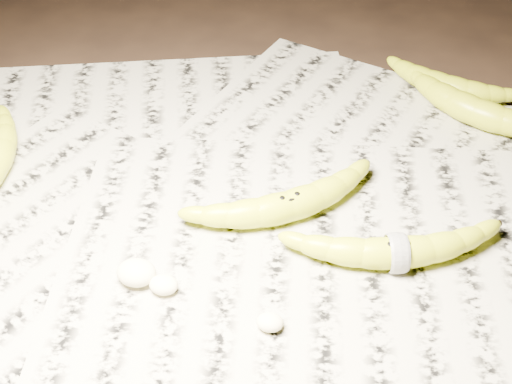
% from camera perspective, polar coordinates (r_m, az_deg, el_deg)
% --- Properties ---
extents(ground, '(3.00, 3.00, 0.00)m').
position_cam_1_polar(ground, '(0.80, -0.05, -2.40)').
color(ground, black).
rests_on(ground, ground).
extents(newspaper_patch, '(0.90, 0.70, 0.01)m').
position_cam_1_polar(newspaper_patch, '(0.82, -1.72, -0.63)').
color(newspaper_patch, '#A8A590').
rests_on(newspaper_patch, ground).
extents(banana_center, '(0.20, 0.16, 0.04)m').
position_cam_1_polar(banana_center, '(0.78, 2.62, -0.93)').
color(banana_center, '#BCC418').
rests_on(banana_center, newspaper_patch).
extents(banana_taped, '(0.21, 0.11, 0.03)m').
position_cam_1_polar(banana_taped, '(0.74, 11.20, -4.61)').
color(banana_taped, '#BCC418').
rests_on(banana_taped, newspaper_patch).
extents(banana_upper_a, '(0.20, 0.14, 0.04)m').
position_cam_1_polar(banana_upper_a, '(0.96, 17.26, 6.34)').
color(banana_upper_a, '#BCC418').
rests_on(banana_upper_a, newspaper_patch).
extents(banana_upper_b, '(0.17, 0.10, 0.03)m').
position_cam_1_polar(banana_upper_b, '(1.01, 14.98, 8.38)').
color(banana_upper_b, '#BCC418').
rests_on(banana_upper_b, newspaper_patch).
extents(measuring_tape, '(0.02, 0.04, 0.04)m').
position_cam_1_polar(measuring_tape, '(0.74, 11.20, -4.61)').
color(measuring_tape, white).
rests_on(measuring_tape, newspaper_patch).
extents(flesh_chunk_a, '(0.04, 0.03, 0.02)m').
position_cam_1_polar(flesh_chunk_a, '(0.73, -9.58, -6.17)').
color(flesh_chunk_a, '#F6F2BF').
rests_on(flesh_chunk_a, newspaper_patch).
extents(flesh_chunk_b, '(0.03, 0.02, 0.02)m').
position_cam_1_polar(flesh_chunk_b, '(0.72, -7.42, -7.17)').
color(flesh_chunk_b, '#F6F2BF').
rests_on(flesh_chunk_b, newspaper_patch).
extents(flesh_chunk_c, '(0.03, 0.02, 0.02)m').
position_cam_1_polar(flesh_chunk_c, '(0.68, 1.12, -10.17)').
color(flesh_chunk_c, '#F6F2BF').
rests_on(flesh_chunk_c, newspaper_patch).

